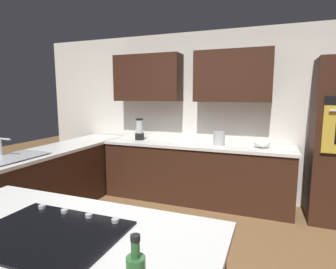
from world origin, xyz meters
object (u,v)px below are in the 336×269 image
Objects in this scene: mixing_bowl at (262,143)px; kettle at (219,138)px; sink_unit at (13,157)px; blender at (139,131)px; cooktop at (48,233)px.

kettle is (0.60, 0.00, 0.04)m from mixing_bowl.
sink_unit reaches higher than kettle.
kettle is (-1.30, 0.00, -0.05)m from blender.
sink_unit is 0.92× the size of cooktop.
sink_unit reaches higher than mixing_bowl.
kettle is (-0.36, -2.92, 0.09)m from cooktop.
blender reaches higher than sink_unit.
blender is at bearing -114.50° from sink_unit.
blender is at bearing 0.00° from kettle.
sink_unit reaches higher than cooktop.
mixing_bowl is at bearing -147.48° from sink_unit.
mixing_bowl is (-2.68, -1.71, 0.04)m from sink_unit.
mixing_bowl is (-0.96, -2.92, 0.05)m from cooktop.
sink_unit is 3.22× the size of mixing_bowl.
cooktop is at bearing 107.78° from blender.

